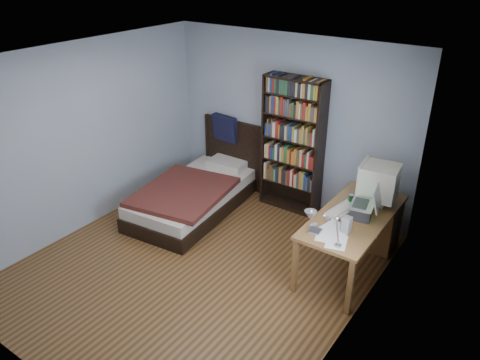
% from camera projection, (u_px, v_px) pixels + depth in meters
% --- Properties ---
extents(room, '(4.20, 4.24, 2.50)m').
position_uv_depth(room, '(196.00, 174.00, 5.17)').
color(room, '#493115').
rests_on(room, ground).
extents(desk, '(0.75, 1.66, 0.73)m').
position_uv_depth(desk, '(366.00, 221.00, 5.89)').
color(desk, brown).
rests_on(desk, floor).
extents(crt_monitor, '(0.48, 0.45, 0.50)m').
position_uv_depth(crt_monitor, '(378.00, 182.00, 5.54)').
color(crt_monitor, beige).
rests_on(crt_monitor, desk).
extents(laptop, '(0.39, 0.38, 0.41)m').
position_uv_depth(laptop, '(363.00, 209.00, 5.31)').
color(laptop, '#2D2D30').
rests_on(laptop, desk).
extents(desk_lamp, '(0.23, 0.50, 0.59)m').
position_uv_depth(desk_lamp, '(315.00, 219.00, 4.41)').
color(desk_lamp, '#99999E').
rests_on(desk_lamp, desk).
extents(keyboard, '(0.26, 0.49, 0.04)m').
position_uv_depth(keyboard, '(342.00, 210.00, 5.48)').
color(keyboard, beige).
rests_on(keyboard, desk).
extents(speaker, '(0.10, 0.10, 0.18)m').
position_uv_depth(speaker, '(346.00, 224.00, 5.05)').
color(speaker, gray).
rests_on(speaker, desk).
extents(soda_can, '(0.06, 0.06, 0.11)m').
position_uv_depth(soda_can, '(351.00, 199.00, 5.63)').
color(soda_can, '#073412').
rests_on(soda_can, desk).
extents(mouse, '(0.06, 0.10, 0.03)m').
position_uv_depth(mouse, '(365.00, 203.00, 5.63)').
color(mouse, silver).
rests_on(mouse, desk).
extents(phone_silver, '(0.07, 0.10, 0.02)m').
position_uv_depth(phone_silver, '(327.00, 218.00, 5.33)').
color(phone_silver, '#B3B3B7').
rests_on(phone_silver, desk).
extents(phone_grey, '(0.08, 0.11, 0.02)m').
position_uv_depth(phone_grey, '(313.00, 225.00, 5.19)').
color(phone_grey, gray).
rests_on(phone_grey, desk).
extents(external_drive, '(0.13, 0.13, 0.03)m').
position_uv_depth(external_drive, '(315.00, 231.00, 5.07)').
color(external_drive, gray).
rests_on(external_drive, desk).
extents(bookshelf, '(0.88, 0.30, 1.97)m').
position_uv_depth(bookshelf, '(292.00, 145.00, 6.64)').
color(bookshelf, black).
rests_on(bookshelf, floor).
extents(bed, '(1.35, 2.23, 1.16)m').
position_uv_depth(bed, '(198.00, 192.00, 6.94)').
color(bed, black).
rests_on(bed, floor).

